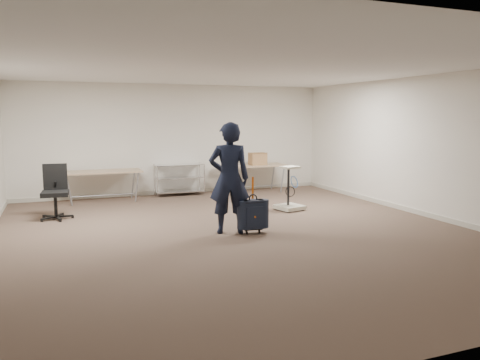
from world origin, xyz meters
name	(u,v)px	position (x,y,z in m)	size (l,w,h in m)	color
ground	(238,233)	(0.00, 0.00, 0.00)	(9.00, 9.00, 0.00)	#45342A
room_shell	(213,215)	(0.00, 1.38, 0.05)	(8.00, 9.00, 9.00)	white
folding_table_left	(102,173)	(-1.90, 3.95, 0.68)	(1.80, 0.75, 0.73)	tan
folding_table_right	(252,167)	(1.90, 3.95, 0.68)	(1.80, 0.75, 0.73)	tan
wire_shelf	(179,178)	(0.00, 4.20, 0.44)	(1.22, 0.47, 0.80)	silver
person	(229,178)	(-0.13, 0.08, 0.95)	(0.69, 0.46, 1.90)	black
suitcase	(253,214)	(0.23, -0.11, 0.33)	(0.37, 0.24, 0.98)	black
office_chair	(56,202)	(-2.92, 2.37, 0.32)	(0.65, 0.65, 1.07)	black
equipment_cart	(290,199)	(1.75, 1.48, 0.25)	(0.62, 0.62, 0.94)	beige
cardboard_box	(258,159)	(2.04, 3.90, 0.89)	(0.42, 0.32, 0.32)	#A1714B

